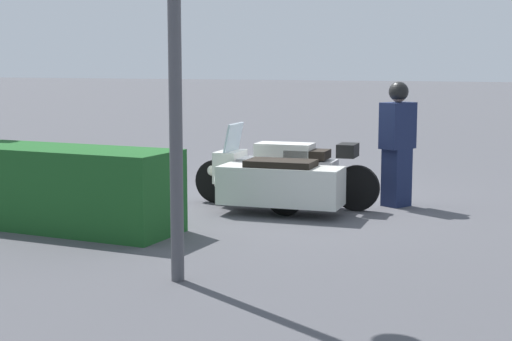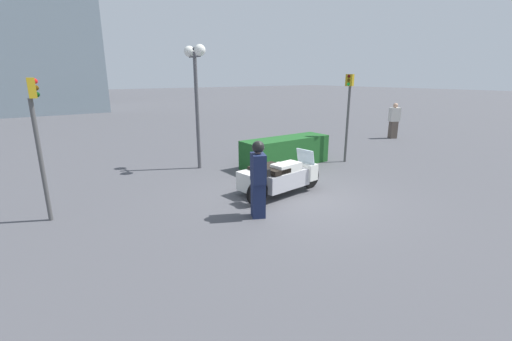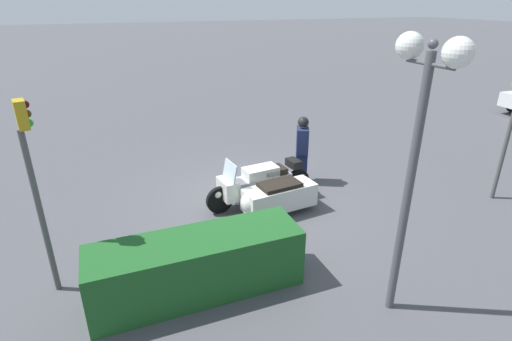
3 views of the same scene
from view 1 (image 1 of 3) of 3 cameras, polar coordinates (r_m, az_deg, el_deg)
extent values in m
plane|color=#4C4C51|center=(11.20, 2.31, -2.37)|extent=(160.00, 160.00, 0.00)
cylinder|color=black|center=(11.20, -2.88, -0.78)|extent=(0.63, 0.17, 0.62)
cylinder|color=black|center=(10.64, 7.33, -1.28)|extent=(0.63, 0.17, 0.62)
cylinder|color=black|center=(10.24, 2.16, -1.96)|extent=(0.49, 0.15, 0.48)
cube|color=#B7B7BC|center=(10.86, 2.10, -0.34)|extent=(1.47, 0.59, 0.45)
cube|color=silver|center=(10.82, 2.11, 1.37)|extent=(0.82, 0.50, 0.24)
cube|color=black|center=(10.73, 3.77, 1.20)|extent=(0.61, 0.47, 0.12)
cube|color=silver|center=(11.10, -1.89, 0.31)|extent=(0.38, 0.62, 0.44)
cube|color=silver|center=(11.03, -1.64, 2.44)|extent=(0.17, 0.58, 0.40)
sphere|color=white|center=(11.20, -3.13, 0.02)|extent=(0.18, 0.18, 0.18)
cube|color=silver|center=(10.24, 1.81, -1.09)|extent=(1.66, 0.77, 0.50)
sphere|color=silver|center=(10.45, -1.78, -0.78)|extent=(0.47, 0.48, 0.47)
cube|color=black|center=(10.20, 1.82, 0.52)|extent=(0.93, 0.61, 0.09)
cube|color=black|center=(10.60, 6.69, 1.46)|extent=(0.28, 0.42, 0.18)
cube|color=#192347|center=(11.07, 10.19, -0.50)|extent=(0.40, 0.42, 0.81)
cube|color=#192347|center=(10.99, 10.28, 3.23)|extent=(0.46, 0.55, 0.64)
sphere|color=tan|center=(10.97, 10.33, 5.47)|extent=(0.22, 0.22, 0.22)
sphere|color=black|center=(10.96, 10.33, 5.67)|extent=(0.27, 0.27, 0.27)
cube|color=#1E5623|center=(9.82, -14.84, -1.17)|extent=(3.31, 0.96, 0.98)
cylinder|color=#4C4C51|center=(7.01, -5.91, 7.15)|extent=(0.12, 0.12, 3.80)
camera|label=2|loc=(16.51, 30.38, 10.51)|focal=24.00mm
camera|label=3|loc=(7.98, -49.76, 22.55)|focal=28.00mm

